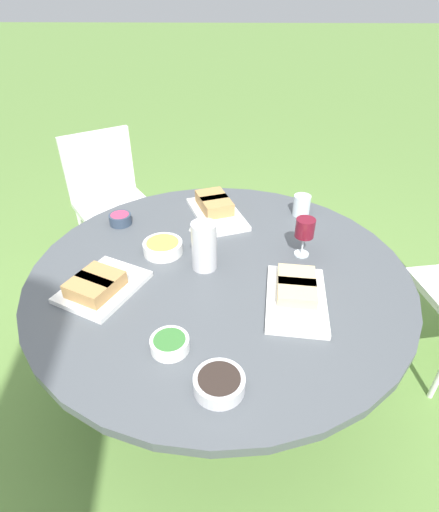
% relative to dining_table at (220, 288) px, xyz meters
% --- Properties ---
extents(ground_plane, '(40.00, 40.00, 0.00)m').
position_rel_dining_table_xyz_m(ground_plane, '(0.00, 0.00, -0.63)').
color(ground_plane, '#668E42').
extents(dining_table, '(1.45, 1.45, 0.73)m').
position_rel_dining_table_xyz_m(dining_table, '(0.00, 0.00, 0.00)').
color(dining_table, '#4C4C51').
rests_on(dining_table, ground_plane).
extents(chair_near_right, '(0.60, 0.60, 0.89)m').
position_rel_dining_table_xyz_m(chair_near_right, '(0.74, -1.06, -0.10)').
color(chair_near_right, white).
rests_on(chair_near_right, ground_plane).
extents(water_pitcher, '(0.10, 0.10, 0.19)m').
position_rel_dining_table_xyz_m(water_pitcher, '(0.06, -0.01, 0.19)').
color(water_pitcher, silver).
rests_on(water_pitcher, dining_table).
extents(wine_glass, '(0.08, 0.08, 0.16)m').
position_rel_dining_table_xyz_m(wine_glass, '(-0.33, -0.11, 0.22)').
color(wine_glass, silver).
rests_on(wine_glass, dining_table).
extents(platter_bread_main, '(0.33, 0.36, 0.07)m').
position_rel_dining_table_xyz_m(platter_bread_main, '(0.42, 0.15, 0.13)').
color(platter_bread_main, white).
rests_on(platter_bread_main, dining_table).
extents(platter_charcuterie, '(0.32, 0.41, 0.08)m').
position_rel_dining_table_xyz_m(platter_charcuterie, '(0.03, -0.44, 0.13)').
color(platter_charcuterie, white).
rests_on(platter_charcuterie, dining_table).
extents(platter_sandwich_side, '(0.24, 0.36, 0.06)m').
position_rel_dining_table_xyz_m(platter_sandwich_side, '(-0.27, 0.16, 0.12)').
color(platter_sandwich_side, white).
rests_on(platter_sandwich_side, dining_table).
extents(bowl_fries, '(0.16, 0.16, 0.05)m').
position_rel_dining_table_xyz_m(bowl_fries, '(0.23, -0.10, 0.12)').
color(bowl_fries, white).
rests_on(bowl_fries, dining_table).
extents(bowl_salad, '(0.12, 0.12, 0.04)m').
position_rel_dining_table_xyz_m(bowl_salad, '(0.14, 0.41, 0.12)').
color(bowl_salad, white).
rests_on(bowl_salad, dining_table).
extents(bowl_olives, '(0.14, 0.14, 0.05)m').
position_rel_dining_table_xyz_m(bowl_olives, '(-0.02, 0.55, 0.12)').
color(bowl_olives, silver).
rests_on(bowl_olives, dining_table).
extents(bowl_dip_red, '(0.10, 0.10, 0.05)m').
position_rel_dining_table_xyz_m(bowl_dip_red, '(0.46, -0.33, 0.12)').
color(bowl_dip_red, '#334256').
rests_on(bowl_dip_red, dining_table).
extents(cup_water_near, '(0.08, 0.08, 0.10)m').
position_rel_dining_table_xyz_m(cup_water_near, '(-0.37, -0.44, 0.15)').
color(cup_water_near, silver).
rests_on(cup_water_near, dining_table).
extents(handbag, '(0.30, 0.14, 0.37)m').
position_rel_dining_table_xyz_m(handbag, '(-0.61, -1.09, -0.50)').
color(handbag, brown).
rests_on(handbag, ground_plane).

